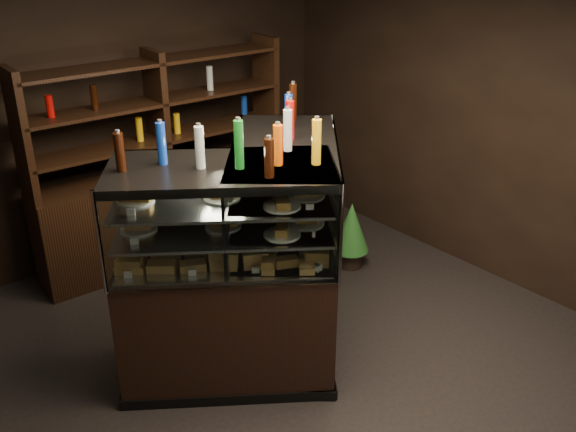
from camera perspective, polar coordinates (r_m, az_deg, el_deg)
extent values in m
plane|color=black|center=(4.85, -1.73, -13.72)|extent=(5.00, 5.00, 0.00)
cube|color=black|center=(6.15, -16.68, 9.59)|extent=(5.00, 0.02, 3.00)
cube|color=black|center=(5.87, 17.87, 8.70)|extent=(0.02, 5.00, 3.00)
cube|color=black|center=(4.93, -0.33, -6.26)|extent=(1.49, 1.56, 0.94)
cube|color=black|center=(5.17, -0.32, -10.35)|extent=(1.53, 1.61, 0.08)
cube|color=black|center=(4.46, -0.37, 6.00)|extent=(1.49, 1.56, 0.06)
cube|color=silver|center=(4.70, -0.35, -1.24)|extent=(1.41, 1.48, 0.02)
cube|color=silver|center=(4.61, -0.36, 1.24)|extent=(1.41, 1.48, 0.02)
cube|color=silver|center=(4.53, -0.36, 3.55)|extent=(1.41, 1.48, 0.02)
cube|color=white|center=(4.57, 4.30, 2.36)|extent=(0.95, 1.10, 0.67)
cylinder|color=silver|center=(5.24, 3.79, 5.42)|extent=(0.03, 0.03, 0.69)
cylinder|color=silver|center=(3.92, 4.68, -1.73)|extent=(0.03, 0.03, 0.69)
cube|color=black|center=(4.60, -5.39, -8.96)|extent=(1.59, 1.43, 0.94)
cube|color=black|center=(4.85, -5.18, -13.19)|extent=(1.64, 1.47, 0.08)
cube|color=black|center=(4.08, -6.01, 4.03)|extent=(1.59, 1.43, 0.06)
cube|color=silver|center=(4.35, -5.64, -3.69)|extent=(1.51, 1.35, 0.02)
cube|color=silver|center=(4.25, -5.77, -1.07)|extent=(1.51, 1.35, 0.02)
cube|color=silver|center=(4.16, -5.88, 1.40)|extent=(1.51, 1.35, 0.02)
cube|color=white|center=(3.87, -5.93, -2.14)|extent=(1.18, 0.85, 0.67)
cylinder|color=silver|center=(3.92, 4.68, -1.73)|extent=(0.03, 0.03, 0.69)
cylinder|color=silver|center=(3.97, -16.40, -2.35)|extent=(0.03, 0.03, 0.69)
cube|color=#BF8F44|center=(4.15, -0.04, -4.49)|extent=(0.19, 0.20, 0.06)
cube|color=#BF8F44|center=(4.32, 0.01, -3.17)|extent=(0.19, 0.20, 0.06)
cube|color=#BF8F44|center=(4.50, 0.05, -1.95)|extent=(0.19, 0.20, 0.06)
cube|color=#BF8F44|center=(4.68, 0.09, -0.82)|extent=(0.19, 0.20, 0.06)
cube|color=#BF8F44|center=(4.86, 0.13, 0.22)|extent=(0.19, 0.20, 0.06)
cube|color=#BF8F44|center=(5.05, 0.16, 1.19)|extent=(0.19, 0.20, 0.06)
cube|color=#BF8F44|center=(5.23, 0.20, 2.08)|extent=(0.19, 0.20, 0.06)
cylinder|color=white|center=(4.10, -0.53, -1.64)|extent=(0.24, 0.24, 0.02)
cube|color=#BF8F44|center=(4.09, -0.53, -1.21)|extent=(0.17, 0.18, 0.05)
cylinder|color=white|center=(4.60, -0.36, 1.44)|extent=(0.24, 0.24, 0.02)
cube|color=#BF8F44|center=(4.58, -0.36, 1.84)|extent=(0.17, 0.18, 0.05)
cylinder|color=white|center=(5.10, -0.21, 3.92)|extent=(0.24, 0.24, 0.02)
cube|color=#BF8F44|center=(5.09, -0.21, 4.28)|extent=(0.17, 0.18, 0.05)
cylinder|color=white|center=(4.02, -0.54, 0.91)|extent=(0.24, 0.24, 0.02)
cube|color=#BF8F44|center=(4.00, -0.55, 1.36)|extent=(0.17, 0.18, 0.05)
cylinder|color=white|center=(4.52, -0.36, 3.76)|extent=(0.24, 0.24, 0.02)
cube|color=#BF8F44|center=(4.51, -0.36, 4.17)|extent=(0.17, 0.18, 0.05)
cylinder|color=white|center=(5.04, -0.22, 6.04)|extent=(0.24, 0.24, 0.02)
cube|color=#BF8F44|center=(5.02, -0.22, 6.41)|extent=(0.17, 0.18, 0.05)
cube|color=#BF8F44|center=(4.36, -13.67, -3.68)|extent=(0.20, 0.18, 0.06)
cube|color=#BF8F44|center=(4.33, -11.03, -3.62)|extent=(0.20, 0.18, 0.06)
cube|color=#BF8F44|center=(4.31, -8.36, -3.55)|extent=(0.20, 0.18, 0.06)
cube|color=#BF8F44|center=(4.30, -5.67, -3.48)|extent=(0.20, 0.18, 0.06)
cube|color=#BF8F44|center=(4.30, -2.97, -3.40)|extent=(0.20, 0.18, 0.06)
cube|color=#BF8F44|center=(4.30, -0.28, -3.31)|extent=(0.20, 0.18, 0.06)
cube|color=#BF8F44|center=(4.32, 2.40, -3.21)|extent=(0.20, 0.18, 0.06)
cylinder|color=white|center=(4.29, -13.11, -1.07)|extent=(0.24, 0.24, 0.02)
cube|color=#BF8F44|center=(4.28, -13.16, -0.65)|extent=(0.19, 0.17, 0.05)
cylinder|color=white|center=(4.24, -5.78, -0.85)|extent=(0.24, 0.24, 0.02)
cube|color=#BF8F44|center=(4.22, -5.80, -0.43)|extent=(0.19, 0.17, 0.05)
cylinder|color=white|center=(4.25, 1.63, -0.62)|extent=(0.24, 0.24, 0.02)
cube|color=#BF8F44|center=(4.24, 1.63, -0.20)|extent=(0.19, 0.17, 0.05)
cylinder|color=white|center=(4.21, -13.37, 1.37)|extent=(0.24, 0.24, 0.02)
cube|color=#BF8F44|center=(4.20, -13.42, 1.80)|extent=(0.19, 0.17, 0.05)
cylinder|color=white|center=(4.15, -5.89, 1.63)|extent=(0.24, 0.24, 0.02)
cube|color=#BF8F44|center=(4.14, -5.92, 2.06)|extent=(0.19, 0.17, 0.05)
cylinder|color=white|center=(4.17, 1.66, 1.85)|extent=(0.24, 0.24, 0.02)
cube|color=#BF8F44|center=(4.16, 1.66, 2.29)|extent=(0.19, 0.17, 0.05)
cylinder|color=#147223|center=(3.83, -0.59, 5.43)|extent=(0.06, 0.06, 0.28)
cylinder|color=silver|center=(3.78, -0.60, 7.57)|extent=(0.03, 0.03, 0.02)
cylinder|color=yellow|center=(4.06, -0.50, 6.58)|extent=(0.06, 0.06, 0.28)
cylinder|color=silver|center=(4.01, -0.50, 8.61)|extent=(0.03, 0.03, 0.02)
cylinder|color=#D8590A|center=(4.29, -0.41, 7.61)|extent=(0.06, 0.06, 0.28)
cylinder|color=silver|center=(4.25, -0.42, 9.54)|extent=(0.03, 0.03, 0.02)
cylinder|color=#B20C0A|center=(4.52, -0.34, 8.54)|extent=(0.06, 0.06, 0.28)
cylinder|color=silver|center=(4.48, -0.34, 10.38)|extent=(0.03, 0.03, 0.02)
cylinder|color=silver|center=(4.75, -0.27, 9.37)|extent=(0.06, 0.06, 0.28)
cylinder|color=silver|center=(4.71, -0.28, 11.13)|extent=(0.03, 0.03, 0.02)
cylinder|color=#0F38B2|center=(4.99, -0.21, 10.13)|extent=(0.06, 0.06, 0.28)
cylinder|color=silver|center=(4.95, -0.21, 11.81)|extent=(0.03, 0.03, 0.02)
cylinder|color=#147223|center=(4.09, -14.67, 5.92)|extent=(0.06, 0.06, 0.28)
cylinder|color=silver|center=(4.05, -14.90, 7.92)|extent=(0.03, 0.03, 0.02)
cylinder|color=yellow|center=(4.06, -11.29, 6.08)|extent=(0.06, 0.06, 0.28)
cylinder|color=silver|center=(4.01, -11.47, 8.10)|extent=(0.03, 0.03, 0.02)
cylinder|color=#D8590A|center=(4.03, -7.85, 6.22)|extent=(0.06, 0.06, 0.28)
cylinder|color=silver|center=(3.99, -7.97, 8.26)|extent=(0.03, 0.03, 0.02)
cylinder|color=#B20C0A|center=(4.02, -4.38, 6.34)|extent=(0.06, 0.06, 0.28)
cylinder|color=silver|center=(3.98, -4.45, 8.39)|extent=(0.03, 0.03, 0.02)
cylinder|color=silver|center=(4.03, -0.91, 6.44)|extent=(0.06, 0.06, 0.28)
cylinder|color=silver|center=(3.98, -0.93, 8.49)|extent=(0.03, 0.03, 0.02)
cylinder|color=#0F38B2|center=(4.05, 2.54, 6.52)|extent=(0.06, 0.06, 0.28)
cylinder|color=silver|center=(4.00, 2.58, 8.55)|extent=(0.03, 0.03, 0.02)
cylinder|color=black|center=(6.15, 5.52, -3.69)|extent=(0.23, 0.23, 0.17)
cone|color=#195A29|center=(6.00, 5.64, -0.97)|extent=(0.34, 0.34, 0.48)
cone|color=#195A29|center=(5.94, 5.71, 0.39)|extent=(0.27, 0.27, 0.33)
cube|color=black|center=(6.27, -10.77, 0.24)|extent=(2.46, 0.53, 0.90)
cube|color=black|center=(5.54, -22.68, 6.48)|extent=(0.08, 0.38, 1.10)
cube|color=black|center=(5.92, -11.55, 9.05)|extent=(0.08, 0.38, 1.10)
cube|color=black|center=(6.51, -1.98, 10.97)|extent=(0.08, 0.38, 1.10)
cube|color=black|center=(6.00, -11.34, 6.76)|extent=(2.41, 0.48, 0.03)
cube|color=black|center=(5.90, -11.63, 9.98)|extent=(2.41, 0.48, 0.03)
cube|color=black|center=(5.82, -11.93, 13.31)|extent=(2.41, 0.48, 0.03)
cylinder|color=#147223|center=(5.64, -19.92, 5.90)|extent=(0.06, 0.06, 0.22)
cylinder|color=yellow|center=(5.75, -16.43, 6.74)|extent=(0.06, 0.06, 0.22)
cylinder|color=#D8590A|center=(5.89, -13.07, 7.53)|extent=(0.06, 0.06, 0.22)
cylinder|color=#B20C0A|center=(6.04, -9.86, 8.25)|extent=(0.06, 0.06, 0.22)
cylinder|color=silver|center=(6.21, -6.80, 8.92)|extent=(0.06, 0.06, 0.22)
cylinder|color=#0F38B2|center=(6.40, -3.91, 9.52)|extent=(0.06, 0.06, 0.22)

